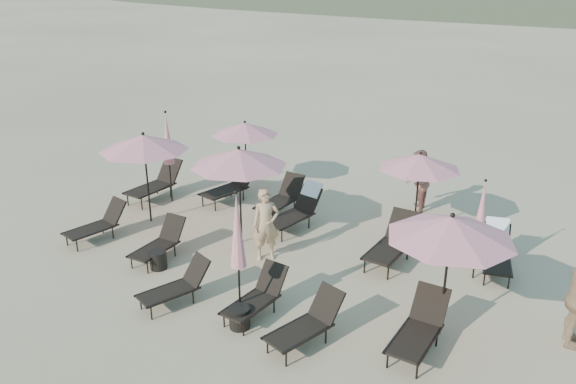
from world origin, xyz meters
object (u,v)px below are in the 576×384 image
Objects in this scene: lounger_7 at (230,186)px; umbrella_open_1 at (239,158)px; lounger_6 at (156,183)px; lounger_8 at (281,198)px; lounger_4 at (307,323)px; side_table_1 at (240,318)px; lounger_10 at (392,242)px; lounger_1 at (160,242)px; side_table_0 at (158,260)px; lounger_9 at (297,209)px; umbrella_open_2 at (451,228)px; lounger_3 at (257,296)px; umbrella_open_3 at (245,129)px; umbrella_closed_2 at (167,139)px; umbrella_open_4 at (420,162)px; lounger_2 at (177,285)px; beachgoer_a at (266,225)px; umbrella_open_0 at (144,143)px; lounger_11 at (497,250)px; beachgoer_b at (418,181)px; lounger_0 at (98,223)px; umbrella_closed_0 at (237,232)px; umbrella_closed_1 at (482,211)px; lounger_5 at (419,328)px.

umbrella_open_1 is (1.94, -2.04, 1.73)m from lounger_7.
lounger_8 is (3.72, 1.07, -0.04)m from lounger_6.
lounger_8 is 2.73m from umbrella_open_1.
lounger_4 is 3.99× the size of side_table_1.
lounger_6 is 7.44m from lounger_10.
side_table_0 is (0.32, -0.39, -0.20)m from lounger_1.
umbrella_open_2 reaches higher than lounger_9.
lounger_8 is (-2.37, 4.50, 0.05)m from lounger_3.
umbrella_open_3 is (-0.16, 1.01, 1.46)m from lounger_7.
umbrella_closed_2 is at bearing -123.26° from umbrella_open_3.
side_table_0 is (-4.21, -4.87, -1.73)m from umbrella_open_4.
lounger_7 is at bearing -81.12° from umbrella_open_3.
lounger_9 is 0.84× the size of umbrella_open_4.
lounger_7 is at bearing 99.22° from lounger_1.
lounger_1 is 2.06m from lounger_2.
beachgoer_a is (2.95, -2.42, 0.39)m from lounger_7.
umbrella_open_0 is 2.87m from umbrella_open_1.
beachgoer_a is (-1.18, 2.03, 0.46)m from lounger_3.
lounger_6 is at bearing 153.98° from lounger_3.
beachgoer_a is at bearing 170.41° from umbrella_open_2.
lounger_10 is at bearing 71.97° from lounger_2.
lounger_4 is at bearing -87.40° from beachgoer_a.
lounger_1 is 0.54m from side_table_0.
lounger_11 is 0.96× the size of beachgoer_b.
lounger_0 is 0.62× the size of umbrella_closed_0.
lounger_1 is 0.70× the size of umbrella_open_3.
umbrella_open_3 is at bearing 132.74° from lounger_2.
lounger_10 is (1.35, 3.46, 0.08)m from lounger_3.
lounger_4 is 0.96× the size of beachgoer_a.
lounger_4 is at bearing -47.68° from lounger_9.
umbrella_closed_2 is 6.46× the size of side_table_0.
umbrella_open_3 is at bearing 49.78° from lounger_6.
umbrella_closed_2 reaches higher than umbrella_open_2.
lounger_2 is 2.03m from umbrella_closed_0.
umbrella_closed_1 is at bearing 7.61° from lounger_10.
lounger_7 reaches higher than lounger_8.
umbrella_open_0 is 5.42m from umbrella_closed_0.
umbrella_closed_2 is at bearing -179.88° from lounger_10.
lounger_5 is at bearing -15.87° from lounger_6.
lounger_2 is 4.96m from lounger_10.
umbrella_open_0 is at bearing 178.80° from lounger_11.
umbrella_open_2 is 1.05× the size of umbrella_closed_1.
lounger_7 is (-7.16, 3.83, 0.03)m from lounger_5.
lounger_5 is 5.57m from lounger_9.
umbrella_closed_1 is at bearing 13.40° from umbrella_open_1.
side_table_1 is (5.01, -2.67, -1.98)m from umbrella_open_0.
umbrella_open_4 is (7.34, 1.75, 1.44)m from lounger_6.
lounger_6 is 0.70× the size of umbrella_closed_0.
umbrella_open_4 is 5.66m from umbrella_closed_0.
lounger_7 is 7.59m from lounger_11.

